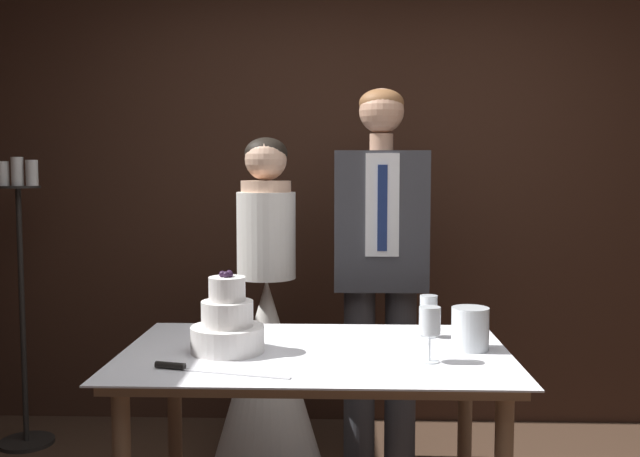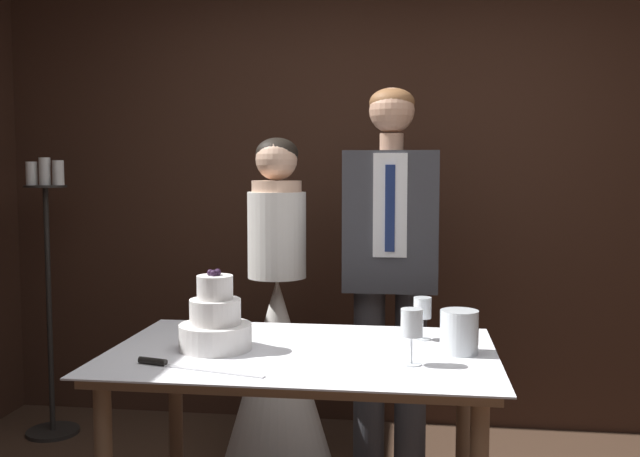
% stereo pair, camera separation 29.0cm
% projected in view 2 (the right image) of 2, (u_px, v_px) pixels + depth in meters
% --- Properties ---
extents(wall_back, '(4.62, 0.12, 2.80)m').
position_uv_depth(wall_back, '(385.00, 176.00, 4.01)').
color(wall_back, '#382116').
rests_on(wall_back, ground_plane).
extents(cake_table, '(1.34, 0.86, 0.81)m').
position_uv_depth(cake_table, '(302.00, 377.00, 2.48)').
color(cake_table, '#8E6B4C').
rests_on(cake_table, ground_plane).
extents(tiered_cake, '(0.25, 0.25, 0.28)m').
position_uv_depth(tiered_cake, '(215.00, 323.00, 2.48)').
color(tiered_cake, white).
rests_on(tiered_cake, cake_table).
extents(cake_knife, '(0.44, 0.13, 0.02)m').
position_uv_depth(cake_knife, '(176.00, 365.00, 2.26)').
color(cake_knife, silver).
rests_on(cake_knife, cake_table).
extents(wine_glass_near, '(0.07, 0.07, 0.16)m').
position_uv_depth(wine_glass_near, '(422.00, 310.00, 2.62)').
color(wine_glass_near, silver).
rests_on(wine_glass_near, cake_table).
extents(wine_glass_middle, '(0.07, 0.07, 0.18)m').
position_uv_depth(wine_glass_middle, '(412.00, 324.00, 2.28)').
color(wine_glass_middle, silver).
rests_on(wine_glass_middle, cake_table).
extents(hurricane_candle, '(0.13, 0.13, 0.15)m').
position_uv_depth(hurricane_candle, '(459.00, 333.00, 2.43)').
color(hurricane_candle, silver).
rests_on(hurricane_candle, cake_table).
extents(bride, '(0.54, 0.54, 1.59)m').
position_uv_depth(bride, '(277.00, 346.00, 3.45)').
color(bride, white).
rests_on(bride, ground_plane).
extents(groom, '(0.44, 0.25, 1.81)m').
position_uv_depth(groom, '(391.00, 257.00, 3.34)').
color(groom, '#38383D').
rests_on(groom, ground_plane).
extents(candle_stand, '(0.28, 0.28, 1.50)m').
position_uv_depth(candle_stand, '(49.00, 294.00, 3.82)').
color(candle_stand, black).
rests_on(candle_stand, ground_plane).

